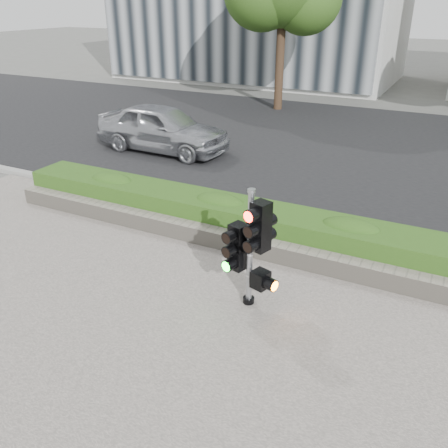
# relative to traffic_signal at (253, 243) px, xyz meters

# --- Properties ---
(ground) EXTENTS (120.00, 120.00, 0.00)m
(ground) POSITION_rel_traffic_signal_xyz_m (-0.47, -0.42, -1.11)
(ground) COLOR #51514C
(ground) RESTS_ON ground
(sidewalk) EXTENTS (16.00, 11.00, 0.03)m
(sidewalk) POSITION_rel_traffic_signal_xyz_m (-0.47, -2.92, -1.10)
(sidewalk) COLOR #9E9389
(sidewalk) RESTS_ON ground
(road) EXTENTS (60.00, 13.00, 0.02)m
(road) POSITION_rel_traffic_signal_xyz_m (-0.47, 9.58, -1.10)
(road) COLOR black
(road) RESTS_ON ground
(curb) EXTENTS (60.00, 0.25, 0.12)m
(curb) POSITION_rel_traffic_signal_xyz_m (-0.47, 2.73, -1.05)
(curb) COLOR gray
(curb) RESTS_ON ground
(stone_wall) EXTENTS (12.00, 0.32, 0.34)m
(stone_wall) POSITION_rel_traffic_signal_xyz_m (-0.47, 1.48, -0.91)
(stone_wall) COLOR gray
(stone_wall) RESTS_ON sidewalk
(hedge) EXTENTS (12.00, 1.00, 0.68)m
(hedge) POSITION_rel_traffic_signal_xyz_m (-0.47, 2.13, -0.74)
(hedge) COLOR #558629
(hedge) RESTS_ON sidewalk
(traffic_signal) EXTENTS (0.72, 0.59, 1.96)m
(traffic_signal) POSITION_rel_traffic_signal_xyz_m (0.00, 0.00, 0.00)
(traffic_signal) COLOR black
(traffic_signal) RESTS_ON sidewalk
(car_silver) EXTENTS (4.38, 1.87, 1.47)m
(car_silver) POSITION_rel_traffic_signal_xyz_m (-5.93, 6.44, -0.36)
(car_silver) COLOR #A9AAB0
(car_silver) RESTS_ON road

